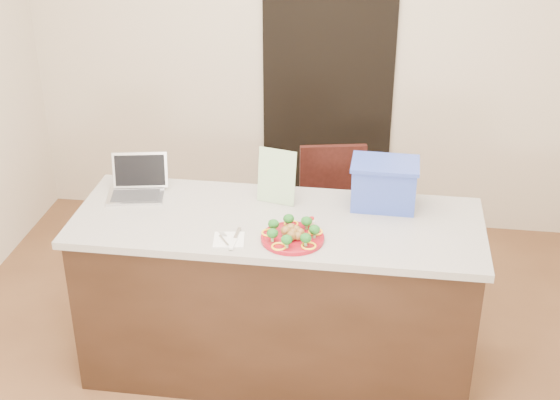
# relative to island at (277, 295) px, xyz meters

# --- Properties ---
(ground) EXTENTS (4.00, 4.00, 0.00)m
(ground) POSITION_rel_island_xyz_m (0.00, -0.25, -0.46)
(ground) COLOR brown
(ground) RESTS_ON ground
(room_shell) EXTENTS (4.00, 4.00, 4.00)m
(room_shell) POSITION_rel_island_xyz_m (0.00, -0.25, 1.16)
(room_shell) COLOR white
(room_shell) RESTS_ON ground
(doorway) EXTENTS (0.90, 0.02, 2.00)m
(doorway) POSITION_rel_island_xyz_m (0.10, 1.73, 0.54)
(doorway) COLOR black
(doorway) RESTS_ON ground
(island) EXTENTS (2.06, 0.76, 0.92)m
(island) POSITION_rel_island_xyz_m (0.00, 0.00, 0.00)
(island) COLOR black
(island) RESTS_ON ground
(plate) EXTENTS (0.30, 0.30, 0.02)m
(plate) POSITION_rel_island_xyz_m (0.10, -0.19, 0.47)
(plate) COLOR maroon
(plate) RESTS_ON island
(meatballs) EXTENTS (0.12, 0.12, 0.05)m
(meatballs) POSITION_rel_island_xyz_m (0.11, -0.19, 0.50)
(meatballs) COLOR brown
(meatballs) RESTS_ON plate
(broccoli) EXTENTS (0.25, 0.26, 0.05)m
(broccoli) POSITION_rel_island_xyz_m (0.10, -0.19, 0.52)
(broccoli) COLOR #134816
(broccoli) RESTS_ON plate
(pepper_rings) EXTENTS (0.29, 0.30, 0.01)m
(pepper_rings) POSITION_rel_island_xyz_m (0.10, -0.19, 0.48)
(pepper_rings) COLOR yellow
(pepper_rings) RESTS_ON plate
(napkin) EXTENTS (0.16, 0.16, 0.01)m
(napkin) POSITION_rel_island_xyz_m (-0.20, -0.24, 0.46)
(napkin) COLOR silver
(napkin) RESTS_ON island
(fork) EXTENTS (0.07, 0.13, 0.00)m
(fork) POSITION_rel_island_xyz_m (-0.22, -0.23, 0.47)
(fork) COLOR silver
(fork) RESTS_ON napkin
(knife) EXTENTS (0.02, 0.21, 0.01)m
(knife) POSITION_rel_island_xyz_m (-0.17, -0.26, 0.47)
(knife) COLOR silver
(knife) RESTS_ON napkin
(yogurt_bottle) EXTENTS (0.03, 0.03, 0.07)m
(yogurt_bottle) POSITION_rel_island_xyz_m (0.18, -0.08, 0.49)
(yogurt_bottle) COLOR silver
(yogurt_bottle) RESTS_ON island
(laptop) EXTENTS (0.33, 0.28, 0.21)m
(laptop) POSITION_rel_island_xyz_m (-0.78, 0.18, 0.51)
(laptop) COLOR silver
(laptop) RESTS_ON island
(leaflet) EXTENTS (0.21, 0.09, 0.29)m
(leaflet) POSITION_rel_island_xyz_m (-0.03, 0.19, 0.60)
(leaflet) COLOR silver
(leaflet) RESTS_ON island
(blue_box) EXTENTS (0.35, 0.25, 0.25)m
(blue_box) POSITION_rel_island_xyz_m (0.52, 0.23, 0.58)
(blue_box) COLOR #2C419F
(blue_box) RESTS_ON island
(chair) EXTENTS (0.48, 0.49, 0.92)m
(chair) POSITION_rel_island_xyz_m (0.21, 0.86, 0.06)
(chair) COLOR #361410
(chair) RESTS_ON ground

